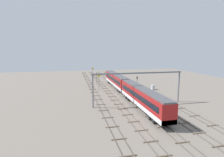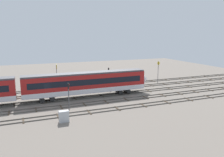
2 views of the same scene
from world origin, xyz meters
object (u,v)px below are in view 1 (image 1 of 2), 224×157
Objects in this scene: speed_sign_near_foreground at (99,79)px; relay_cabinet at (153,87)px; overhead_gantry at (138,79)px; train at (126,86)px; speed_sign_mid_trackside at (93,72)px; signal_light_trackside_approach at (97,77)px; signal_light_trackside_departure at (137,81)px.

speed_sign_near_foreground reaches higher than relay_cabinet.
overhead_gantry reaches higher than speed_sign_near_foreground.
speed_sign_mid_trackside is (32.17, 6.18, 0.92)m from train.
train reaches higher than signal_light_trackside_approach.
signal_light_trackside_approach is (11.62, -0.83, -0.88)m from speed_sign_near_foreground.
overhead_gantry is 3.90× the size of speed_sign_near_foreground.
overhead_gantry is at bearing -171.29° from speed_sign_mid_trackside.
overhead_gantry reaches higher than speed_sign_mid_trackside.
overhead_gantry reaches higher than signal_light_trackside_departure.
speed_sign_near_foreground reaches higher than signal_light_trackside_departure.
relay_cabinet is at bearing -65.32° from train.
train is at bearing 1.44° from overhead_gantry.
speed_sign_mid_trackside is 32.28m from relay_cabinet.
relay_cabinet is (14.99, -11.16, -5.56)m from overhead_gantry.
speed_sign_mid_trackside reaches higher than signal_light_trackside_departure.
signal_light_trackside_approach is (18.80, 6.18, 0.38)m from train.
signal_light_trackside_departure is 2.74× the size of relay_cabinet.
overhead_gantry is at bearing 143.33° from relay_cabinet.
signal_light_trackside_approach is (-13.37, -0.00, -0.54)m from speed_sign_mid_trackside.
relay_cabinet is at bearing -146.85° from speed_sign_mid_trackside.
speed_sign_mid_trackside reaches higher than signal_light_trackside_approach.
train is 2.20× the size of overhead_gantry.
signal_light_trackside_approach is at bearing 12.68° from overhead_gantry.
overhead_gantry is 18.58m from speed_sign_near_foreground.
speed_sign_near_foreground is 3.62× the size of relay_cabinet.
speed_sign_near_foreground is 1.26× the size of signal_light_trackside_approach.
signal_light_trackside_approach is at bearing 46.65° from signal_light_trackside_departure.
train is 12.69m from relay_cabinet.
speed_sign_mid_trackside is 1.24× the size of signal_light_trackside_departure.
speed_sign_mid_trackside is (24.99, -0.83, -0.34)m from speed_sign_near_foreground.
signal_light_trackside_departure is (16.76, -6.06, -3.45)m from overhead_gantry.
train is 9.09× the size of speed_sign_mid_trackside.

